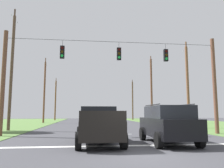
% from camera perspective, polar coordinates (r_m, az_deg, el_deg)
% --- Properties ---
extents(ground_plane, '(120.00, 120.00, 0.00)m').
position_cam_1_polar(ground_plane, '(9.16, 8.00, -17.38)').
color(ground_plane, '#3D3D42').
extents(stop_bar_stripe, '(13.38, 0.45, 0.01)m').
position_cam_1_polar(stop_bar_stripe, '(11.61, 4.73, -15.24)').
color(stop_bar_stripe, white).
rests_on(stop_bar_stripe, ground).
extents(lane_dash_0, '(2.50, 0.15, 0.01)m').
position_cam_1_polar(lane_dash_0, '(17.49, 0.78, -12.58)').
color(lane_dash_0, white).
rests_on(lane_dash_0, ground).
extents(lane_dash_1, '(2.50, 0.15, 0.01)m').
position_cam_1_polar(lane_dash_1, '(24.69, -1.42, -11.03)').
color(lane_dash_1, white).
rests_on(lane_dash_1, ground).
extents(lane_dash_2, '(2.50, 0.15, 0.01)m').
position_cam_1_polar(lane_dash_2, '(32.96, -2.75, -10.09)').
color(lane_dash_2, white).
rests_on(lane_dash_2, ground).
extents(lane_dash_3, '(2.50, 0.15, 0.01)m').
position_cam_1_polar(lane_dash_3, '(39.68, -3.42, -9.61)').
color(lane_dash_3, white).
rests_on(lane_dash_3, ground).
extents(lane_dash_4, '(2.50, 0.15, 0.01)m').
position_cam_1_polar(lane_dash_4, '(43.61, -3.71, -9.40)').
color(lane_dash_4, white).
rests_on(lane_dash_4, ground).
extents(overhead_signal_span, '(16.27, 0.31, 7.57)m').
position_cam_1_polar(overhead_signal_span, '(16.97, 0.72, 1.27)').
color(overhead_signal_span, brown).
rests_on(overhead_signal_span, ground).
extents(pickup_truck, '(2.35, 5.43, 1.95)m').
position_cam_1_polar(pickup_truck, '(12.15, -3.49, -10.34)').
color(pickup_truck, black).
rests_on(pickup_truck, ground).
extents(suv_black, '(2.31, 4.85, 2.05)m').
position_cam_1_polar(suv_black, '(12.54, 13.81, -9.62)').
color(suv_black, black).
rests_on(suv_black, ground).
extents(distant_car_crossing_white, '(2.27, 4.42, 1.52)m').
position_cam_1_polar(distant_car_crossing_white, '(29.71, 17.09, -8.57)').
color(distant_car_crossing_white, silver).
rests_on(distant_car_crossing_white, ground).
extents(utility_pole_mid_right, '(0.30, 1.66, 9.50)m').
position_cam_1_polar(utility_pole_mid_right, '(25.91, 18.55, -0.06)').
color(utility_pole_mid_right, brown).
rests_on(utility_pole_mid_right, ground).
extents(utility_pole_far_right, '(0.33, 1.61, 11.19)m').
position_cam_1_polar(utility_pole_far_right, '(38.09, 9.93, -1.29)').
color(utility_pole_far_right, brown).
rests_on(utility_pole_far_right, ground).
extents(utility_pole_near_left, '(0.32, 1.91, 9.44)m').
position_cam_1_polar(utility_pole_near_left, '(53.48, 5.22, -3.97)').
color(utility_pole_near_left, brown).
rests_on(utility_pole_near_left, ground).
extents(utility_pole_far_left, '(0.28, 1.81, 11.59)m').
position_cam_1_polar(utility_pole_far_left, '(23.13, -24.03, 3.37)').
color(utility_pole_far_left, brown).
rests_on(utility_pole_far_left, ground).
extents(utility_pole_distant_right, '(0.29, 1.92, 10.64)m').
position_cam_1_polar(utility_pole_distant_right, '(38.25, -16.71, -1.71)').
color(utility_pole_distant_right, brown).
rests_on(utility_pole_distant_right, ground).
extents(utility_pole_distant_left, '(0.30, 1.70, 9.35)m').
position_cam_1_polar(utility_pole_distant_left, '(51.64, -14.09, -3.76)').
color(utility_pole_distant_left, brown).
rests_on(utility_pole_distant_left, ground).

